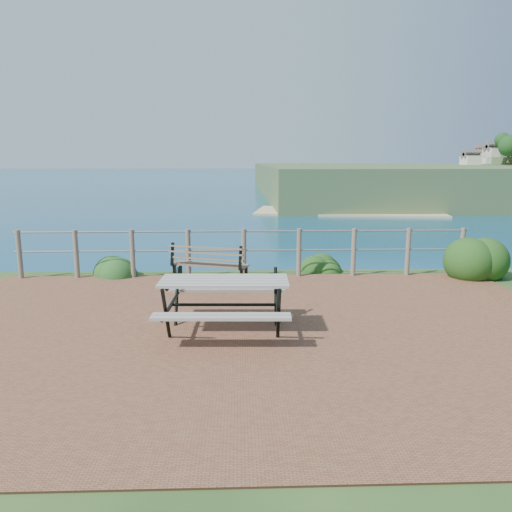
{
  "coord_description": "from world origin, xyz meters",
  "views": [
    {
      "loc": [
        -0.1,
        -6.83,
        2.43
      ],
      "look_at": [
        0.2,
        1.81,
        0.75
      ],
      "focal_mm": 35.0,
      "sensor_mm": 36.0,
      "label": 1
    }
  ],
  "objects": [
    {
      "name": "picnic_table",
      "position": [
        -0.31,
        -0.03,
        0.48
      ],
      "size": [
        1.81,
        1.55,
        0.76
      ],
      "rotation": [
        0.0,
        0.0,
        -0.03
      ],
      "color": "gray",
      "rests_on": "ground"
    },
    {
      "name": "shrub_lip_west",
      "position": [
        -2.62,
        3.71,
        0.0
      ],
      "size": [
        0.84,
        0.84,
        0.61
      ],
      "primitive_type": "ellipsoid",
      "color": "#21521F",
      "rests_on": "ground"
    },
    {
      "name": "shrub_lip_east",
      "position": [
        1.83,
        3.91,
        0.0
      ],
      "size": [
        0.8,
        0.8,
        0.55
      ],
      "primitive_type": "ellipsoid",
      "color": "#1F4515",
      "rests_on": "ground"
    },
    {
      "name": "shrub_right_edge",
      "position": [
        4.79,
        3.4,
        0.0
      ],
      "size": [
        1.1,
        1.1,
        1.57
      ],
      "primitive_type": "ellipsoid",
      "color": "#1F4515",
      "rests_on": "ground"
    },
    {
      "name": "park_bench",
      "position": [
        -0.66,
        2.62,
        0.56
      ],
      "size": [
        1.54,
        0.83,
        0.84
      ],
      "rotation": [
        0.0,
        0.0,
        -0.32
      ],
      "color": "brown",
      "rests_on": "ground"
    },
    {
      "name": "ground",
      "position": [
        0.0,
        0.0,
        0.0
      ],
      "size": [
        10.0,
        7.0,
        0.12
      ],
      "primitive_type": "cube",
      "color": "brown",
      "rests_on": "ground"
    },
    {
      "name": "ocean",
      "position": [
        0.0,
        200.0,
        0.0
      ],
      "size": [
        1200.0,
        1200.0,
        0.0
      ],
      "primitive_type": "plane",
      "color": "#136272",
      "rests_on": "ground"
    },
    {
      "name": "safety_railing",
      "position": [
        0.0,
        3.35,
        0.57
      ],
      "size": [
        9.4,
        0.1,
        1.0
      ],
      "color": "#6B5B4C",
      "rests_on": "ground"
    }
  ]
}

